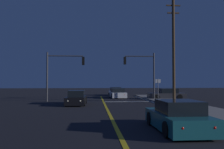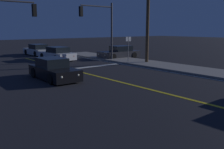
{
  "view_description": "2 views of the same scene",
  "coord_description": "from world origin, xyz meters",
  "px_view_note": "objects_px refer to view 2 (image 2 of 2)",
  "views": [
    {
      "loc": [
        -1.04,
        -3.35,
        2.13
      ],
      "look_at": [
        0.74,
        19.37,
        2.89
      ],
      "focal_mm": 36.99,
      "sensor_mm": 36.0,
      "label": 1
    },
    {
      "loc": [
        -9.63,
        4.26,
        3.17
      ],
      "look_at": [
        -0.83,
        15.18,
        0.6
      ],
      "focal_mm": 40.06,
      "sensor_mm": 36.0,
      "label": 2
    }
  ],
  "objects_px": {
    "car_mid_block_silver": "(38,50)",
    "traffic_signal_far_left": "(1,21)",
    "car_following_oncoming_white": "(57,54)",
    "street_sign_corner": "(128,45)",
    "traffic_signal_near_right": "(101,22)",
    "car_parked_curb_black": "(53,70)",
    "car_far_approaching_charcoal": "(119,53)",
    "utility_pole_right": "(148,1)"
  },
  "relations": [
    {
      "from": "car_following_oncoming_white",
      "to": "car_parked_curb_black",
      "type": "bearing_deg",
      "value": -120.7
    },
    {
      "from": "car_following_oncoming_white",
      "to": "traffic_signal_far_left",
      "type": "height_order",
      "value": "traffic_signal_far_left"
    },
    {
      "from": "traffic_signal_near_right",
      "to": "car_following_oncoming_white",
      "type": "bearing_deg",
      "value": -55.82
    },
    {
      "from": "car_mid_block_silver",
      "to": "traffic_signal_far_left",
      "type": "distance_m",
      "value": 13.5
    },
    {
      "from": "car_far_approaching_charcoal",
      "to": "street_sign_corner",
      "type": "relative_size",
      "value": 1.86
    },
    {
      "from": "car_mid_block_silver",
      "to": "car_parked_curb_black",
      "type": "xyz_separation_m",
      "value": [
        -5.09,
        -14.83,
        -0.0
      ]
    },
    {
      "from": "traffic_signal_far_left",
      "to": "utility_pole_right",
      "type": "height_order",
      "value": "utility_pole_right"
    },
    {
      "from": "street_sign_corner",
      "to": "utility_pole_right",
      "type": "bearing_deg",
      "value": -35.84
    },
    {
      "from": "street_sign_corner",
      "to": "car_parked_curb_black",
      "type": "bearing_deg",
      "value": -164.82
    },
    {
      "from": "car_mid_block_silver",
      "to": "street_sign_corner",
      "type": "height_order",
      "value": "street_sign_corner"
    },
    {
      "from": "car_parked_curb_black",
      "to": "street_sign_corner",
      "type": "relative_size",
      "value": 1.76
    },
    {
      "from": "street_sign_corner",
      "to": "car_mid_block_silver",
      "type": "bearing_deg",
      "value": 105.61
    },
    {
      "from": "car_far_approaching_charcoal",
      "to": "traffic_signal_far_left",
      "type": "relative_size",
      "value": 0.85
    },
    {
      "from": "traffic_signal_near_right",
      "to": "street_sign_corner",
      "type": "distance_m",
      "value": 3.65
    },
    {
      "from": "car_mid_block_silver",
      "to": "car_far_approaching_charcoal",
      "type": "height_order",
      "value": "same"
    },
    {
      "from": "car_following_oncoming_white",
      "to": "traffic_signal_near_right",
      "type": "xyz_separation_m",
      "value": [
        2.72,
        -4.0,
        3.18
      ]
    },
    {
      "from": "car_far_approaching_charcoal",
      "to": "utility_pole_right",
      "type": "bearing_deg",
      "value": 173.07
    },
    {
      "from": "car_mid_block_silver",
      "to": "traffic_signal_near_right",
      "type": "distance_m",
      "value": 10.5
    },
    {
      "from": "car_following_oncoming_white",
      "to": "street_sign_corner",
      "type": "bearing_deg",
      "value": -63.91
    },
    {
      "from": "car_parked_curb_black",
      "to": "traffic_signal_near_right",
      "type": "bearing_deg",
      "value": -144.53
    },
    {
      "from": "car_mid_block_silver",
      "to": "car_far_approaching_charcoal",
      "type": "bearing_deg",
      "value": -58.24
    },
    {
      "from": "utility_pole_right",
      "to": "car_mid_block_silver",
      "type": "bearing_deg",
      "value": 109.9
    },
    {
      "from": "utility_pole_right",
      "to": "street_sign_corner",
      "type": "xyz_separation_m",
      "value": [
        -1.4,
        1.01,
        -3.92
      ]
    },
    {
      "from": "traffic_signal_far_left",
      "to": "street_sign_corner",
      "type": "xyz_separation_m",
      "value": [
        10.54,
        -1.4,
        -1.98
      ]
    },
    {
      "from": "car_following_oncoming_white",
      "to": "utility_pole_right",
      "type": "relative_size",
      "value": 0.44
    },
    {
      "from": "traffic_signal_near_right",
      "to": "car_far_approaching_charcoal",
      "type": "bearing_deg",
      "value": -162.63
    },
    {
      "from": "traffic_signal_far_left",
      "to": "street_sign_corner",
      "type": "distance_m",
      "value": 10.81
    },
    {
      "from": "traffic_signal_near_right",
      "to": "street_sign_corner",
      "type": "bearing_deg",
      "value": 110.49
    },
    {
      "from": "car_far_approaching_charcoal",
      "to": "street_sign_corner",
      "type": "distance_m",
      "value": 4.54
    },
    {
      "from": "car_following_oncoming_white",
      "to": "street_sign_corner",
      "type": "xyz_separation_m",
      "value": [
        3.76,
        -6.8,
        1.09
      ]
    },
    {
      "from": "traffic_signal_far_left",
      "to": "street_sign_corner",
      "type": "height_order",
      "value": "traffic_signal_far_left"
    },
    {
      "from": "car_mid_block_silver",
      "to": "traffic_signal_near_right",
      "type": "relative_size",
      "value": 0.81
    },
    {
      "from": "car_parked_curb_black",
      "to": "street_sign_corner",
      "type": "distance_m",
      "value": 8.96
    },
    {
      "from": "car_mid_block_silver",
      "to": "traffic_signal_far_left",
      "type": "bearing_deg",
      "value": -123.89
    },
    {
      "from": "car_following_oncoming_white",
      "to": "car_mid_block_silver",
      "type": "bearing_deg",
      "value": 84.43
    },
    {
      "from": "car_far_approaching_charcoal",
      "to": "car_following_oncoming_white",
      "type": "bearing_deg",
      "value": 65.91
    },
    {
      "from": "utility_pole_right",
      "to": "traffic_signal_near_right",
      "type": "bearing_deg",
      "value": 122.7
    },
    {
      "from": "car_mid_block_silver",
      "to": "traffic_signal_far_left",
      "type": "height_order",
      "value": "traffic_signal_far_left"
    },
    {
      "from": "street_sign_corner",
      "to": "traffic_signal_near_right",
      "type": "bearing_deg",
      "value": 110.49
    },
    {
      "from": "traffic_signal_far_left",
      "to": "utility_pole_right",
      "type": "bearing_deg",
      "value": -11.42
    },
    {
      "from": "utility_pole_right",
      "to": "street_sign_corner",
      "type": "height_order",
      "value": "utility_pole_right"
    },
    {
      "from": "car_parked_curb_black",
      "to": "car_far_approaching_charcoal",
      "type": "height_order",
      "value": "same"
    }
  ]
}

